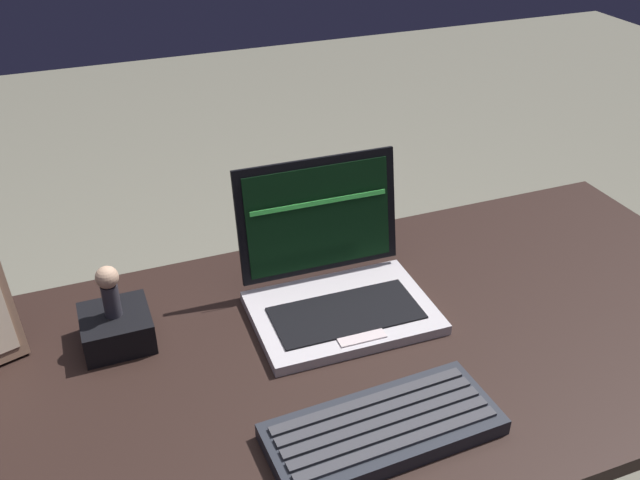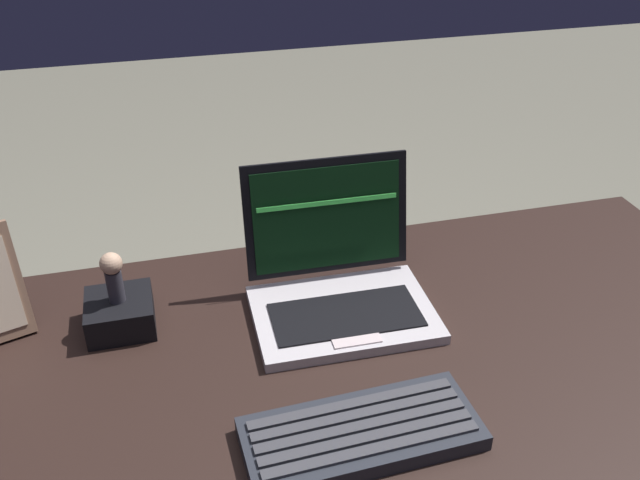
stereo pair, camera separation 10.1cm
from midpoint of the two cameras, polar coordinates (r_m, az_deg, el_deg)
name	(u,v)px [view 1 (the left image)]	position (r m, az deg, el deg)	size (l,w,h in m)	color
desk	(338,424)	(1.14, -1.14, -14.87)	(1.41, 0.64, 0.74)	black
laptop_front	(335,282)	(1.10, -1.39, -3.54)	(0.28, 0.24, 0.22)	#BCB5B9
external_keyboard	(383,428)	(0.91, 1.91, -15.22)	(0.30, 0.14, 0.03)	#23262E
figurine_stand	(117,328)	(1.10, -18.81, -6.90)	(0.10, 0.10, 0.05)	black
figurine	(109,288)	(1.06, -19.47, -3.81)	(0.03, 0.03, 0.08)	#312F38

